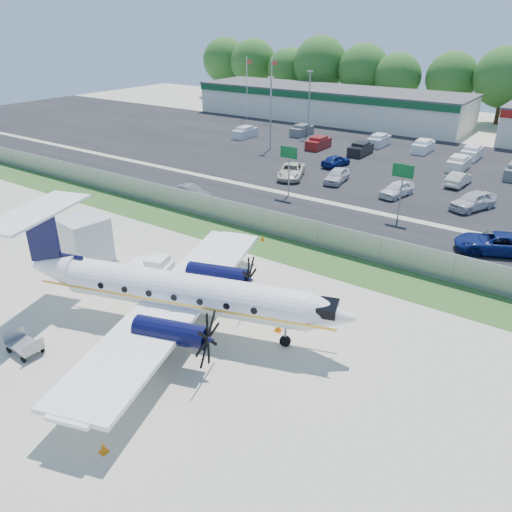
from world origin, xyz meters
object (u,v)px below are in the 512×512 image
Objects in this scene: aircraft at (178,291)px; pushback_tug at (152,268)px; baggage_cart_far at (24,345)px; baggage_cart_near at (168,316)px; service_container at (85,243)px.

pushback_tug is at bearing 149.00° from aircraft.
aircraft is at bearing 52.00° from baggage_cart_far.
baggage_cart_far is at bearing -128.00° from aircraft.
aircraft is 9.60× the size of baggage_cart_near.
aircraft is 2.06m from baggage_cart_near.
service_container is (-5.28, -1.05, 0.83)m from pushback_tug.
service_container is at bearing -168.76° from pushback_tug.
aircraft is 10.13× the size of baggage_cart_far.
aircraft is at bearing -11.90° from service_container.
baggage_cart_near is 10.32m from service_container.
pushback_tug is 1.67× the size of baggage_cart_far.
service_container reaches higher than baggage_cart_far.
aircraft reaches higher than service_container.
baggage_cart_far is (0.61, -9.64, -0.27)m from pushback_tug.
baggage_cart_far is (-4.93, -6.31, -1.85)m from aircraft.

